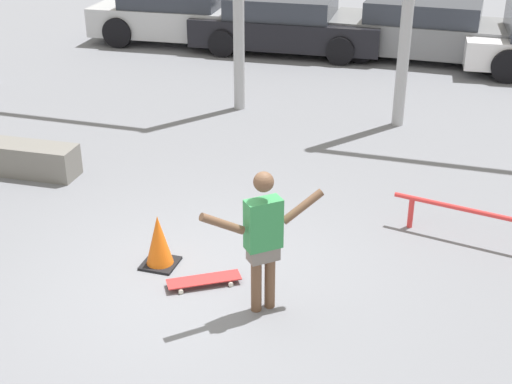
{
  "coord_description": "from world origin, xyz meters",
  "views": [
    {
      "loc": [
        2.52,
        -6.2,
        4.4
      ],
      "look_at": [
        0.31,
        1.01,
        0.71
      ],
      "focal_mm": 50.0,
      "sensor_mm": 36.0,
      "label": 1
    }
  ],
  "objects_px": {
    "skateboard": "(204,280)",
    "parked_car_black": "(287,24)",
    "grind_box": "(2,156)",
    "parked_car_silver": "(179,13)",
    "skateboarder": "(263,235)",
    "traffic_cone": "(159,241)",
    "parked_car_grey": "(428,30)",
    "grind_rail": "(495,221)"
  },
  "relations": [
    {
      "from": "skateboarder",
      "to": "parked_car_black",
      "type": "bearing_deg",
      "value": 62.03
    },
    {
      "from": "grind_rail",
      "to": "parked_car_black",
      "type": "height_order",
      "value": "parked_car_black"
    },
    {
      "from": "parked_car_silver",
      "to": "grind_rail",
      "type": "bearing_deg",
      "value": -50.87
    },
    {
      "from": "parked_car_grey",
      "to": "traffic_cone",
      "type": "xyz_separation_m",
      "value": [
        -2.15,
        -9.97,
        -0.33
      ]
    },
    {
      "from": "skateboarder",
      "to": "parked_car_black",
      "type": "distance_m",
      "value": 10.46
    },
    {
      "from": "skateboarder",
      "to": "parked_car_black",
      "type": "relative_size",
      "value": 0.35
    },
    {
      "from": "traffic_cone",
      "to": "grind_box",
      "type": "bearing_deg",
      "value": 152.08
    },
    {
      "from": "traffic_cone",
      "to": "skateboard",
      "type": "bearing_deg",
      "value": -21.16
    },
    {
      "from": "grind_box",
      "to": "traffic_cone",
      "type": "bearing_deg",
      "value": -27.92
    },
    {
      "from": "grind_box",
      "to": "traffic_cone",
      "type": "xyz_separation_m",
      "value": [
        3.32,
        -1.76,
        0.08
      ]
    },
    {
      "from": "skateboarder",
      "to": "parked_car_grey",
      "type": "relative_size",
      "value": 0.35
    },
    {
      "from": "parked_car_black",
      "to": "parked_car_grey",
      "type": "relative_size",
      "value": 0.99
    },
    {
      "from": "skateboard",
      "to": "grind_rail",
      "type": "xyz_separation_m",
      "value": [
        3.04,
        1.82,
        0.28
      ]
    },
    {
      "from": "grind_rail",
      "to": "parked_car_silver",
      "type": "relative_size",
      "value": 0.57
    },
    {
      "from": "skateboarder",
      "to": "skateboard",
      "type": "distance_m",
      "value": 1.13
    },
    {
      "from": "skateboard",
      "to": "parked_car_black",
      "type": "bearing_deg",
      "value": 67.55
    },
    {
      "from": "traffic_cone",
      "to": "grind_rail",
      "type": "bearing_deg",
      "value": 23.18
    },
    {
      "from": "grind_rail",
      "to": "parked_car_black",
      "type": "xyz_separation_m",
      "value": [
        -4.74,
        8.12,
        0.27
      ]
    },
    {
      "from": "skateboard",
      "to": "parked_car_black",
      "type": "relative_size",
      "value": 0.18
    },
    {
      "from": "skateboard",
      "to": "grind_rail",
      "type": "bearing_deg",
      "value": -1.22
    },
    {
      "from": "skateboard",
      "to": "parked_car_silver",
      "type": "relative_size",
      "value": 0.18
    },
    {
      "from": "grind_box",
      "to": "parked_car_black",
      "type": "bearing_deg",
      "value": 74.11
    },
    {
      "from": "skateboard",
      "to": "parked_car_grey",
      "type": "distance_m",
      "value": 10.35
    },
    {
      "from": "parked_car_black",
      "to": "traffic_cone",
      "type": "xyz_separation_m",
      "value": [
        1.06,
        -9.69,
        -0.31
      ]
    },
    {
      "from": "grind_box",
      "to": "parked_car_grey",
      "type": "distance_m",
      "value": 9.88
    },
    {
      "from": "skateboard",
      "to": "parked_car_black",
      "type": "xyz_separation_m",
      "value": [
        -1.7,
        9.94,
        0.56
      ]
    },
    {
      "from": "grind_rail",
      "to": "traffic_cone",
      "type": "bearing_deg",
      "value": -156.82
    },
    {
      "from": "grind_box",
      "to": "parked_car_black",
      "type": "distance_m",
      "value": 8.26
    },
    {
      "from": "skateboarder",
      "to": "skateboard",
      "type": "height_order",
      "value": "skateboarder"
    },
    {
      "from": "grind_box",
      "to": "parked_car_black",
      "type": "height_order",
      "value": "parked_car_black"
    },
    {
      "from": "parked_car_grey",
      "to": "grind_box",
      "type": "bearing_deg",
      "value": -122.24
    },
    {
      "from": "grind_box",
      "to": "traffic_cone",
      "type": "distance_m",
      "value": 3.76
    },
    {
      "from": "skateboarder",
      "to": "grind_box",
      "type": "relative_size",
      "value": 0.67
    },
    {
      "from": "skateboarder",
      "to": "skateboard",
      "type": "relative_size",
      "value": 1.95
    },
    {
      "from": "skateboard",
      "to": "grind_rail",
      "type": "distance_m",
      "value": 3.56
    },
    {
      "from": "grind_rail",
      "to": "traffic_cone",
      "type": "height_order",
      "value": "traffic_cone"
    },
    {
      "from": "skateboard",
      "to": "grind_box",
      "type": "relative_size",
      "value": 0.34
    },
    {
      "from": "grind_box",
      "to": "traffic_cone",
      "type": "relative_size",
      "value": 3.68
    },
    {
      "from": "parked_car_grey",
      "to": "traffic_cone",
      "type": "relative_size",
      "value": 7.09
    },
    {
      "from": "parked_car_black",
      "to": "grind_box",
      "type": "bearing_deg",
      "value": -108.72
    },
    {
      "from": "grind_box",
      "to": "parked_car_silver",
      "type": "bearing_deg",
      "value": 93.22
    },
    {
      "from": "skateboarder",
      "to": "traffic_cone",
      "type": "distance_m",
      "value": 1.57
    }
  ]
}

